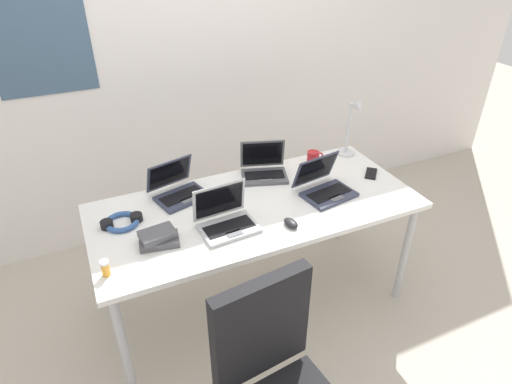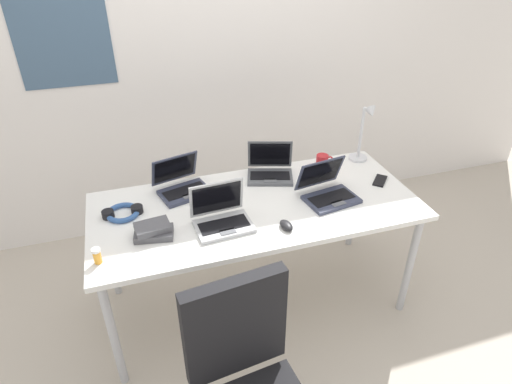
{
  "view_description": "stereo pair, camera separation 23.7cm",
  "coord_description": "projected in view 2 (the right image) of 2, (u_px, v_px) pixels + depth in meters",
  "views": [
    {
      "loc": [
        -0.83,
        -1.83,
        2.09
      ],
      "look_at": [
        0.0,
        0.0,
        0.82
      ],
      "focal_mm": 30.67,
      "sensor_mm": 36.0,
      "label": 1
    },
    {
      "loc": [
        -0.61,
        -1.92,
        2.09
      ],
      "look_at": [
        0.0,
        0.0,
        0.82
      ],
      "focal_mm": 30.67,
      "sensor_mm": 36.0,
      "label": 2
    }
  ],
  "objects": [
    {
      "name": "desk_lamp",
      "position": [
        364.0,
        133.0,
        2.74
      ],
      "size": [
        0.12,
        0.18,
        0.4
      ],
      "color": "silver",
      "rests_on": "desk"
    },
    {
      "name": "ground_plane",
      "position": [
        256.0,
        300.0,
        2.81
      ],
      "size": [
        12.0,
        12.0,
        0.0
      ],
      "primitive_type": "plane",
      "color": "#B7AD9E"
    },
    {
      "name": "book_stack",
      "position": [
        153.0,
        231.0,
        2.16
      ],
      "size": [
        0.21,
        0.15,
        0.07
      ],
      "color": "#4C4C51",
      "rests_on": "desk"
    },
    {
      "name": "cell_phone",
      "position": [
        380.0,
        181.0,
        2.63
      ],
      "size": [
        0.14,
        0.14,
        0.01
      ],
      "primitive_type": "cube",
      "rotation": [
        0.0,
        0.0,
        -0.74
      ],
      "color": "black",
      "rests_on": "desk"
    },
    {
      "name": "coffee_mug",
      "position": [
        322.0,
        161.0,
        2.75
      ],
      "size": [
        0.11,
        0.08,
        0.09
      ],
      "color": "#B21E23",
      "rests_on": "desk"
    },
    {
      "name": "headphones",
      "position": [
        123.0,
        212.0,
        2.32
      ],
      "size": [
        0.21,
        0.18,
        0.04
      ],
      "color": "#335999",
      "rests_on": "desk"
    },
    {
      "name": "laptop_by_keyboard",
      "position": [
        270.0,
        170.0,
        2.66
      ],
      "size": [
        0.33,
        0.29,
        0.2
      ],
      "color": "#515459",
      "rests_on": "desk"
    },
    {
      "name": "desk",
      "position": [
        256.0,
        213.0,
        2.45
      ],
      "size": [
        1.8,
        0.8,
        0.74
      ],
      "color": "white",
      "rests_on": "ground_plane"
    },
    {
      "name": "pill_bottle",
      "position": [
        97.0,
        256.0,
        1.99
      ],
      "size": [
        0.04,
        0.04,
        0.08
      ],
      "color": "gold",
      "rests_on": "desk"
    },
    {
      "name": "laptop_back_right",
      "position": [
        182.0,
        185.0,
        2.51
      ],
      "size": [
        0.33,
        0.32,
        0.2
      ],
      "color": "#33384C",
      "rests_on": "desk"
    },
    {
      "name": "laptop_front_left",
      "position": [
        222.0,
        217.0,
        2.24
      ],
      "size": [
        0.3,
        0.25,
        0.22
      ],
      "color": "#B7BABC",
      "rests_on": "desk"
    },
    {
      "name": "laptop_far_corner",
      "position": [
        328.0,
        191.0,
        2.46
      ],
      "size": [
        0.33,
        0.31,
        0.21
      ],
      "color": "#33384C",
      "rests_on": "desk"
    },
    {
      "name": "wall_back",
      "position": [
        208.0,
        52.0,
        3.01
      ],
      "size": [
        6.0,
        0.13,
        2.6
      ],
      "color": "silver",
      "rests_on": "ground_plane"
    },
    {
      "name": "computer_mouse",
      "position": [
        286.0,
        225.0,
        2.22
      ],
      "size": [
        0.07,
        0.1,
        0.03
      ],
      "primitive_type": "ellipsoid",
      "rotation": [
        0.0,
        0.0,
        0.15
      ],
      "color": "black",
      "rests_on": "desk"
    }
  ]
}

